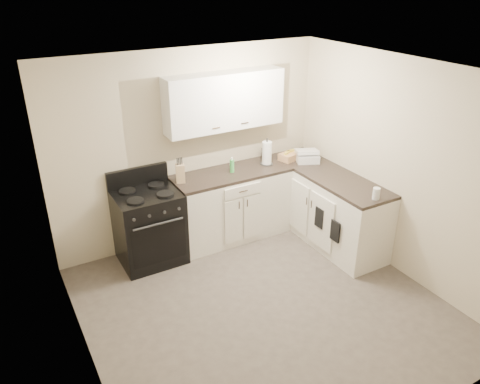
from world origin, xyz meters
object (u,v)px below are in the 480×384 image
stove (149,227)px  wicker_basket (290,156)px  countertop_grill (307,157)px  knife_block (180,173)px  paper_towel (267,153)px

stove → wicker_basket: size_ratio=3.27×
wicker_basket → countertop_grill: countertop_grill is taller
knife_block → paper_towel: 1.24m
paper_towel → wicker_basket: paper_towel is taller
stove → wicker_basket: wicker_basket is taller
countertop_grill → paper_towel: bearing=-174.5°
stove → paper_towel: bearing=1.2°
paper_towel → countertop_grill: paper_towel is taller
wicker_basket → countertop_grill: 0.24m
wicker_basket → stove: bearing=-179.6°
countertop_grill → stove: bearing=-159.3°
stove → countertop_grill: 2.31m
stove → countertop_grill: size_ratio=3.13×
paper_towel → stove: bearing=-178.8°
knife_block → paper_towel: paper_towel is taller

